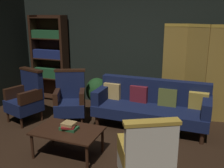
{
  "coord_description": "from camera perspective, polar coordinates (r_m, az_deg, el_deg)",
  "views": [
    {
      "loc": [
        1.49,
        -3.11,
        2.12
      ],
      "look_at": [
        0.0,
        0.8,
        0.95
      ],
      "focal_mm": 41.48,
      "sensor_mm": 36.0,
      "label": 1
    }
  ],
  "objects": [
    {
      "name": "ground_plane",
      "position": [
        4.05,
        -4.21,
        -16.01
      ],
      "size": [
        10.0,
        10.0,
        0.0
      ],
      "primitive_type": "plane",
      "color": "black"
    },
    {
      "name": "back_wall",
      "position": [
        5.8,
        5.89,
        8.4
      ],
      "size": [
        7.2,
        0.1,
        2.8
      ],
      "primitive_type": "cube",
      "color": "black",
      "rests_on": "ground_plane"
    },
    {
      "name": "folding_screen",
      "position": [
        5.4,
        17.9,
        2.72
      ],
      "size": [
        1.32,
        0.23,
        1.9
      ],
      "color": "olive",
      "rests_on": "ground_plane"
    },
    {
      "name": "bookshelf",
      "position": [
        6.52,
        -13.47,
        5.81
      ],
      "size": [
        0.9,
        0.32,
        2.05
      ],
      "color": "black",
      "rests_on": "ground_plane"
    },
    {
      "name": "velvet_couch",
      "position": [
        4.95,
        8.72,
        -4.22
      ],
      "size": [
        2.12,
        0.78,
        0.88
      ],
      "color": "black",
      "rests_on": "ground_plane"
    },
    {
      "name": "coffee_table",
      "position": [
        3.99,
        -9.75,
        -10.55
      ],
      "size": [
        1.0,
        0.64,
        0.42
      ],
      "color": "black",
      "rests_on": "ground_plane"
    },
    {
      "name": "armchair_gilt_accent",
      "position": [
        3.1,
        7.51,
        -16.15
      ],
      "size": [
        0.79,
        0.78,
        1.04
      ],
      "color": "#B78E33",
      "rests_on": "ground_plane"
    },
    {
      "name": "armchair_wing_left",
      "position": [
        5.39,
        -18.4,
        -2.79
      ],
      "size": [
        0.72,
        0.72,
        1.04
      ],
      "color": "black",
      "rests_on": "ground_plane"
    },
    {
      "name": "armchair_wing_right",
      "position": [
        5.1,
        -9.2,
        -3.22
      ],
      "size": [
        0.77,
        0.76,
        1.04
      ],
      "color": "black",
      "rests_on": "ground_plane"
    },
    {
      "name": "potted_plant",
      "position": [
        5.58,
        -3.35,
        -1.94
      ],
      "size": [
        0.47,
        0.47,
        0.76
      ],
      "color": "brown",
      "rests_on": "ground_plane"
    },
    {
      "name": "book_green_cloth",
      "position": [
        3.97,
        -9.42,
        -9.58
      ],
      "size": [
        0.26,
        0.18,
        0.04
      ],
      "primitive_type": "cube",
      "rotation": [
        0.0,
        0.0,
        -0.02
      ],
      "color": "#1E4C28",
      "rests_on": "coffee_table"
    },
    {
      "name": "book_red_leather",
      "position": [
        3.96,
        -9.45,
        -9.11
      ],
      "size": [
        0.24,
        0.24,
        0.03
      ],
      "primitive_type": "cube",
      "rotation": [
        0.0,
        0.0,
        0.23
      ],
      "color": "maroon",
      "rests_on": "book_green_cloth"
    },
    {
      "name": "book_tan_leather",
      "position": [
        3.94,
        -9.47,
        -8.65
      ],
      "size": [
        0.2,
        0.18,
        0.04
      ],
      "primitive_type": "cube",
      "rotation": [
        0.0,
        0.0,
        -0.04
      ],
      "color": "#9E7A47",
      "rests_on": "book_red_leather"
    }
  ]
}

